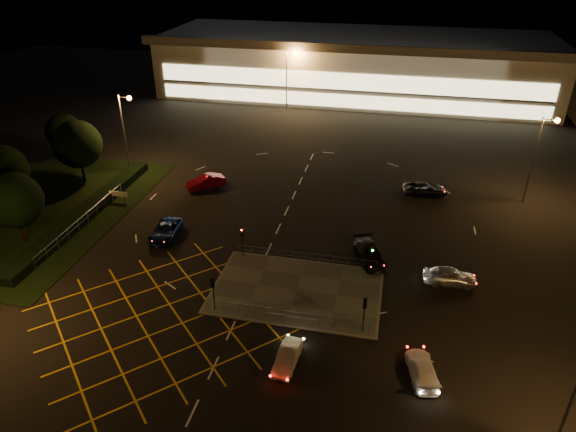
% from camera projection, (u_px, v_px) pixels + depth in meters
% --- Properties ---
extents(ground, '(180.00, 180.00, 0.00)m').
position_uv_depth(ground, '(279.00, 275.00, 46.26)').
color(ground, black).
rests_on(ground, ground).
extents(pedestrian_island, '(14.00, 9.00, 0.12)m').
position_uv_depth(pedestrian_island, '(297.00, 290.00, 44.15)').
color(pedestrian_island, '#4C4944').
rests_on(pedestrian_island, ground).
extents(grass_verge, '(18.00, 30.00, 0.08)m').
position_uv_depth(grass_verge, '(45.00, 212.00, 56.62)').
color(grass_verge, black).
rests_on(grass_verge, ground).
extents(hedge, '(2.00, 26.00, 1.00)m').
position_uv_depth(hedge, '(85.00, 213.00, 55.46)').
color(hedge, black).
rests_on(hedge, ground).
extents(supermarket, '(72.00, 26.50, 10.50)m').
position_uv_depth(supermarket, '(354.00, 64.00, 96.61)').
color(supermarket, beige).
rests_on(supermarket, ground).
extents(streetlight_nw, '(1.78, 0.56, 10.03)m').
position_uv_depth(streetlight_nw, '(126.00, 123.00, 62.87)').
color(streetlight_nw, slate).
rests_on(streetlight_nw, ground).
extents(streetlight_ne, '(1.78, 0.56, 10.03)m').
position_uv_depth(streetlight_ne, '(540.00, 148.00, 55.58)').
color(streetlight_ne, slate).
rests_on(streetlight_ne, ground).
extents(streetlight_far_left, '(1.78, 0.56, 10.03)m').
position_uv_depth(streetlight_far_left, '(289.00, 72.00, 85.88)').
color(streetlight_far_left, slate).
rests_on(streetlight_far_left, ground).
extents(streetlight_far_right, '(1.78, 0.56, 10.03)m').
position_uv_depth(streetlight_far_right, '(542.00, 82.00, 80.08)').
color(streetlight_far_right, slate).
rests_on(streetlight_far_right, ground).
extents(signal_sw, '(0.28, 0.30, 3.15)m').
position_uv_depth(signal_sw, '(213.00, 287.00, 40.74)').
color(signal_sw, black).
rests_on(signal_sw, pedestrian_island).
extents(signal_se, '(0.28, 0.30, 3.15)m').
position_uv_depth(signal_se, '(365.00, 308.00, 38.49)').
color(signal_se, black).
rests_on(signal_se, pedestrian_island).
extents(signal_nw, '(0.28, 0.30, 3.15)m').
position_uv_depth(signal_nw, '(242.00, 236.00, 47.56)').
color(signal_nw, black).
rests_on(signal_nw, pedestrian_island).
extents(signal_ne, '(0.28, 0.30, 3.15)m').
position_uv_depth(signal_ne, '(372.00, 251.00, 45.31)').
color(signal_ne, black).
rests_on(signal_ne, pedestrian_island).
extents(tree_b, '(5.40, 5.40, 7.35)m').
position_uv_depth(tree_b, '(3.00, 170.00, 55.14)').
color(tree_b, black).
rests_on(tree_b, ground).
extents(tree_c, '(5.76, 5.76, 7.84)m').
position_uv_depth(tree_c, '(77.00, 144.00, 61.07)').
color(tree_c, black).
rests_on(tree_c, ground).
extents(tree_d, '(4.68, 4.68, 6.37)m').
position_uv_depth(tree_d, '(64.00, 131.00, 67.77)').
color(tree_d, black).
rests_on(tree_d, ground).
extents(tree_e, '(5.40, 5.40, 7.35)m').
position_uv_depth(tree_e, '(14.00, 201.00, 48.88)').
color(tree_e, black).
rests_on(tree_e, ground).
extents(car_queue_white, '(1.61, 3.90, 1.26)m').
position_uv_depth(car_queue_white, '(288.00, 357.00, 36.44)').
color(car_queue_white, silver).
rests_on(car_queue_white, ground).
extents(car_left_blue, '(2.85, 5.36, 1.43)m').
position_uv_depth(car_left_blue, '(165.00, 231.00, 51.63)').
color(car_left_blue, navy).
rests_on(car_left_blue, ground).
extents(car_far_dkgrey, '(3.92, 5.52, 1.48)m').
position_uv_depth(car_far_dkgrey, '(370.00, 254.00, 47.94)').
color(car_far_dkgrey, black).
rests_on(car_far_dkgrey, ground).
extents(car_right_silver, '(4.61, 1.99, 1.55)m').
position_uv_depth(car_right_silver, '(450.00, 276.00, 44.76)').
color(car_right_silver, '#BBBCC3').
rests_on(car_right_silver, ground).
extents(car_circ_red, '(4.55, 4.30, 1.53)m').
position_uv_depth(car_circ_red, '(206.00, 182.00, 61.72)').
color(car_circ_red, maroon).
rests_on(car_circ_red, ground).
extents(car_east_grey, '(5.39, 3.14, 1.41)m').
position_uv_depth(car_east_grey, '(425.00, 189.00, 60.11)').
color(car_east_grey, black).
rests_on(car_east_grey, ground).
extents(car_approach_white, '(2.66, 4.61, 1.26)m').
position_uv_depth(car_approach_white, '(422.00, 369.00, 35.43)').
color(car_approach_white, white).
rests_on(car_approach_white, ground).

